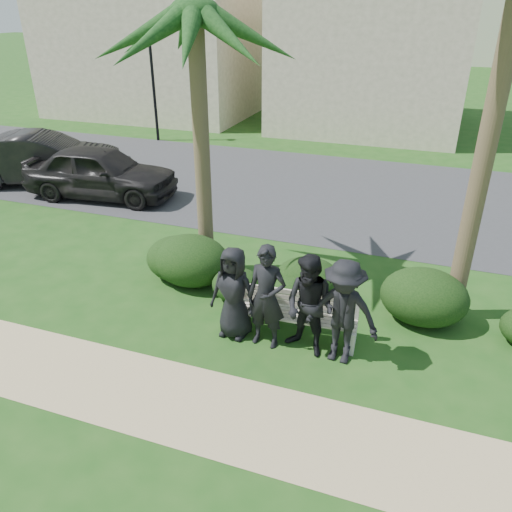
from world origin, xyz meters
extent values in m
plane|color=#1B4814|center=(0.00, 0.00, 0.00)|extent=(160.00, 160.00, 0.00)
cube|color=tan|center=(0.00, -1.80, 0.00)|extent=(30.00, 1.60, 0.01)
cube|color=#2D2D30|center=(0.00, 8.00, 0.00)|extent=(160.00, 8.00, 0.01)
cube|color=tan|center=(-12.00, 18.00, 3.50)|extent=(10.00, 8.00, 7.00)
cube|color=tan|center=(-1.00, 18.00, 3.50)|extent=(8.00, 8.00, 7.00)
cylinder|color=black|center=(-9.00, 12.00, 2.00)|extent=(0.12, 0.12, 4.00)
sphere|color=white|center=(-9.00, 12.00, 4.11)|extent=(0.36, 0.36, 0.36)
cube|color=#AAA18E|center=(0.23, 0.32, 0.42)|extent=(2.28, 0.65, 0.04)
cube|color=#AAA18E|center=(0.23, 0.54, 0.66)|extent=(2.25, 0.17, 0.26)
cube|color=beige|center=(-0.82, 0.32, 0.21)|extent=(0.18, 0.52, 0.41)
cube|color=beige|center=(1.28, 0.32, 0.21)|extent=(0.18, 0.52, 0.41)
imported|color=black|center=(-0.73, 0.07, 0.84)|extent=(0.87, 0.61, 1.68)
imported|color=black|center=(-0.11, 0.00, 0.92)|extent=(0.69, 0.47, 1.85)
imported|color=black|center=(0.61, 0.01, 0.89)|extent=(1.04, 0.92, 1.78)
imported|color=black|center=(1.15, -0.02, 0.91)|extent=(1.23, 0.78, 1.82)
ellipsoid|color=black|center=(-2.56, 1.58, 0.47)|extent=(1.45, 1.20, 0.95)
ellipsoid|color=black|center=(-2.26, 1.51, 0.53)|extent=(1.62, 1.34, 1.06)
ellipsoid|color=black|center=(-1.10, 1.16, 0.33)|extent=(1.03, 0.85, 0.67)
ellipsoid|color=black|center=(0.19, 1.69, 0.43)|extent=(1.33, 1.10, 0.87)
ellipsoid|color=black|center=(2.37, 1.65, 0.51)|extent=(1.58, 1.30, 1.03)
ellipsoid|color=black|center=(0.01, 1.16, 0.33)|extent=(1.03, 0.85, 0.67)
cylinder|color=brown|center=(-2.18, 2.11, 2.56)|extent=(0.32, 0.32, 5.12)
cylinder|color=brown|center=(2.91, 1.99, 3.10)|extent=(0.32, 0.32, 6.21)
imported|color=black|center=(-7.07, 5.27, 0.77)|extent=(4.69, 2.29, 1.54)
imported|color=black|center=(-9.62, 5.82, 0.80)|extent=(5.10, 3.50, 1.59)
camera|label=1|loc=(2.07, -6.68, 5.26)|focal=35.00mm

